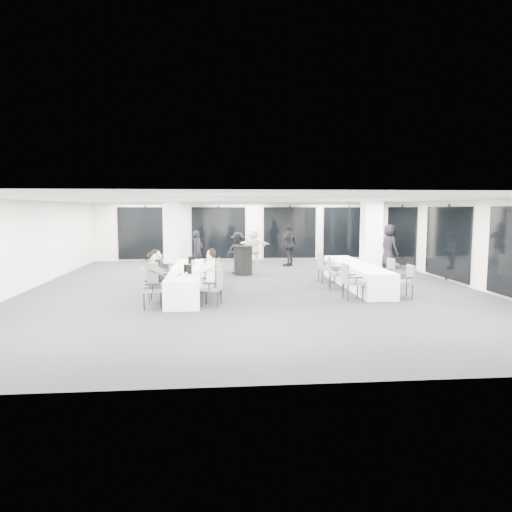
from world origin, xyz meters
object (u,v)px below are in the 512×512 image
(banquet_table_main, at_px, (187,281))
(ice_bucket_far, at_px, (191,260))
(chair_main_right_mid, at_px, (215,276))
(chair_side_left_mid, at_px, (334,271))
(chair_main_right_second, at_px, (215,280))
(chair_main_right_near, at_px, (215,285))
(standing_guest_h, at_px, (369,248))
(chair_side_right_near, at_px, (406,279))
(standing_guest_a, at_px, (197,247))
(chair_main_left_mid, at_px, (157,278))
(chair_side_left_near, at_px, (350,279))
(standing_guest_d, at_px, (289,242))
(chair_main_right_fourth, at_px, (215,273))
(standing_guest_g, at_px, (171,241))
(chair_main_left_fourth, at_px, (161,272))
(standing_guest_e, at_px, (389,243))
(ice_bucket_near, at_px, (188,269))
(cocktail_table, at_px, (243,260))
(standing_guest_f, at_px, (253,243))
(chair_main_left_far, at_px, (165,268))
(chair_side_right_mid, at_px, (386,271))
(chair_main_left_near, at_px, (149,286))
(standing_guest_c, at_px, (238,249))
(chair_main_left_second, at_px, (154,284))
(standing_guest_b, at_px, (237,251))
(chair_main_right_far, at_px, (215,270))
(banquet_table_side, at_px, (356,275))
(chair_side_left_far, at_px, (324,265))
(chair_side_right_far, at_px, (371,264))

(banquet_table_main, height_order, ice_bucket_far, ice_bucket_far)
(chair_main_right_mid, bearing_deg, chair_side_left_mid, -90.89)
(chair_main_right_second, distance_m, chair_main_right_mid, 0.88)
(chair_main_right_near, distance_m, standing_guest_h, 9.14)
(chair_side_right_near, bearing_deg, standing_guest_a, 41.55)
(chair_main_left_mid, distance_m, chair_main_right_second, 1.81)
(chair_side_left_near, distance_m, standing_guest_d, 7.49)
(chair_main_right_fourth, distance_m, standing_guest_g, 7.17)
(chair_main_left_fourth, height_order, chair_main_right_mid, same)
(standing_guest_h, bearing_deg, standing_guest_g, 48.76)
(standing_guest_e, relative_size, ice_bucket_near, 8.13)
(cocktail_table, bearing_deg, standing_guest_h, 10.84)
(banquet_table_main, bearing_deg, standing_guest_f, 70.03)
(cocktail_table, distance_m, standing_guest_e, 6.48)
(chair_main_left_far, xyz_separation_m, chair_main_right_mid, (1.67, -1.94, -0.01))
(chair_side_left_mid, relative_size, standing_guest_g, 0.48)
(chair_main_right_mid, bearing_deg, ice_bucket_far, 18.92)
(chair_side_right_mid, relative_size, standing_guest_e, 0.46)
(chair_main_left_near, distance_m, standing_guest_f, 9.81)
(standing_guest_c, bearing_deg, chair_main_right_second, 102.76)
(chair_main_left_second, distance_m, standing_guest_g, 8.73)
(standing_guest_b, bearing_deg, chair_side_right_near, 103.09)
(chair_side_left_near, bearing_deg, banquet_table_main, -109.63)
(ice_bucket_near, bearing_deg, standing_guest_d, 60.96)
(chair_main_right_far, xyz_separation_m, standing_guest_b, (0.87, 2.70, 0.38))
(chair_main_left_mid, xyz_separation_m, chair_main_right_near, (1.67, -1.48, 0.03))
(banquet_table_side, distance_m, ice_bucket_near, 5.66)
(chair_main_right_near, distance_m, chair_side_left_near, 3.78)
(standing_guest_h, bearing_deg, chair_main_left_far, 87.83)
(ice_bucket_near, bearing_deg, standing_guest_c, 74.19)
(chair_side_left_mid, relative_size, chair_side_left_far, 0.98)
(chair_side_left_near, bearing_deg, ice_bucket_near, -95.95)
(cocktail_table, bearing_deg, chair_side_left_far, -37.35)
(chair_main_left_mid, height_order, chair_main_right_mid, chair_main_right_mid)
(chair_main_right_near, bearing_deg, chair_side_right_mid, -54.80)
(banquet_table_main, distance_m, chair_main_left_mid, 0.94)
(chair_main_right_second, height_order, chair_side_right_near, chair_main_right_second)
(standing_guest_c, xyz_separation_m, standing_guest_e, (6.45, 0.29, 0.17))
(chair_side_left_mid, xyz_separation_m, standing_guest_e, (3.64, 4.74, 0.49))
(chair_main_right_mid, xyz_separation_m, chair_side_right_near, (5.42, -1.03, -0.01))
(chair_side_right_near, relative_size, ice_bucket_far, 3.87)
(banquet_table_main, height_order, chair_main_left_far, chair_main_left_far)
(standing_guest_b, bearing_deg, chair_side_right_far, 124.43)
(chair_main_right_second, distance_m, chair_main_right_fourth, 1.78)
(chair_side_right_far, bearing_deg, chair_side_right_near, 173.35)
(standing_guest_h, height_order, ice_bucket_near, standing_guest_h)
(chair_side_left_mid, relative_size, standing_guest_d, 0.47)
(chair_side_left_near, bearing_deg, standing_guest_c, -158.08)
(chair_main_right_second, distance_m, chair_side_left_mid, 4.01)
(chair_side_right_mid, bearing_deg, chair_main_right_mid, 90.25)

